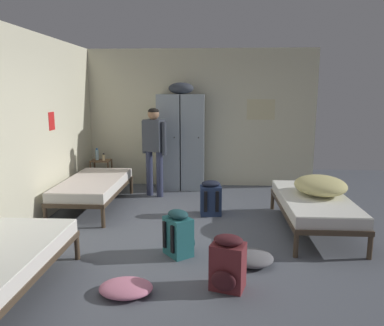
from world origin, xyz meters
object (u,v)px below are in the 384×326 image
object	(u,v)px
water_bottle	(97,155)
backpack_maroon	(228,264)
lotion_bottle	(104,157)
backpack_navy	(211,199)
clothes_pile_grey	(252,258)
bed_left_rear	(94,185)
bedding_heap	(320,185)
bed_right	(314,204)
locker_bank	(181,140)
shelf_unit	(101,171)
backpack_teal	(179,234)
person_traveler	(154,144)
clothes_pile_pink	(126,288)

from	to	relation	value
water_bottle	backpack_maroon	distance (m)	4.54
lotion_bottle	backpack_navy	distance (m)	2.60
clothes_pile_grey	water_bottle	bearing A→B (deg)	130.39
bed_left_rear	bedding_heap	world-z (taller)	bedding_heap
bed_right	bedding_heap	world-z (taller)	bedding_heap
locker_bank	water_bottle	world-z (taller)	locker_bank
locker_bank	lotion_bottle	xyz separation A→B (m)	(-1.51, -0.16, -0.33)
shelf_unit	backpack_teal	world-z (taller)	shelf_unit
bed_right	backpack_teal	xyz separation A→B (m)	(-1.79, -0.93, -0.12)
water_bottle	lotion_bottle	world-z (taller)	water_bottle
backpack_maroon	bedding_heap	bearing A→B (deg)	53.02
backpack_maroon	clothes_pile_grey	xyz separation A→B (m)	(0.29, 0.57, -0.19)
locker_bank	bed_left_rear	xyz separation A→B (m)	(-1.33, -1.39, -0.59)
shelf_unit	bedding_heap	xyz separation A→B (m)	(3.71, -2.01, 0.27)
person_traveler	backpack_navy	bearing A→B (deg)	-44.62
locker_bank	clothes_pile_pink	xyz separation A→B (m)	(-0.18, -4.05, -0.91)
person_traveler	backpack_teal	size ratio (longest dim) A/B	2.93
bedding_heap	water_bottle	size ratio (longest dim) A/B	3.44
water_bottle	clothes_pile_grey	size ratio (longest dim) A/B	0.48
bed_left_rear	bed_right	size ratio (longest dim) A/B	1.00
backpack_maroon	water_bottle	bearing A→B (deg)	122.86
locker_bank	backpack_navy	world-z (taller)	locker_bank
shelf_unit	bed_left_rear	distance (m)	1.29
water_bottle	backpack_teal	world-z (taller)	water_bottle
locker_bank	bedding_heap	xyz separation A→B (m)	(2.13, -2.12, -0.35)
shelf_unit	clothes_pile_pink	distance (m)	4.19
bed_right	backpack_navy	distance (m)	1.55
bed_right	clothes_pile_pink	xyz separation A→B (m)	(-2.21, -1.84, -0.32)
lotion_bottle	bed_right	bearing A→B (deg)	-30.10
shelf_unit	bed_right	xyz separation A→B (m)	(3.61, -2.09, 0.04)
backpack_navy	clothes_pile_pink	distance (m)	2.55
lotion_bottle	water_bottle	bearing A→B (deg)	158.20
person_traveler	clothes_pile_grey	xyz separation A→B (m)	(1.53, -2.72, -0.91)
shelf_unit	bed_right	world-z (taller)	shelf_unit
backpack_navy	clothes_pile_grey	bearing A→B (deg)	-74.01
clothes_pile_pink	bed_left_rear	bearing A→B (deg)	113.40
locker_bank	water_bottle	bearing A→B (deg)	-176.69
backpack_maroon	backpack_teal	distance (m)	0.93
water_bottle	backpack_navy	xyz separation A→B (m)	(2.26, -1.53, -0.42)
bed_right	backpack_maroon	size ratio (longest dim) A/B	3.45
locker_bank	shelf_unit	size ratio (longest dim) A/B	3.63
backpack_navy	clothes_pile_pink	bearing A→B (deg)	-107.81
backpack_navy	locker_bank	bearing A→B (deg)	110.21
bed_left_rear	backpack_maroon	size ratio (longest dim) A/B	3.45
person_traveler	backpack_teal	xyz separation A→B (m)	(0.69, -2.54, -0.71)
backpack_teal	clothes_pile_grey	size ratio (longest dim) A/B	1.14
bedding_heap	clothes_pile_grey	size ratio (longest dim) A/B	1.66
bed_left_rear	clothes_pile_grey	distance (m)	3.12
bed_left_rear	clothes_pile_grey	world-z (taller)	bed_left_rear
bed_right	bedding_heap	size ratio (longest dim) A/B	2.36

